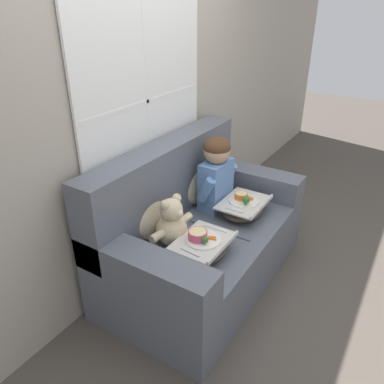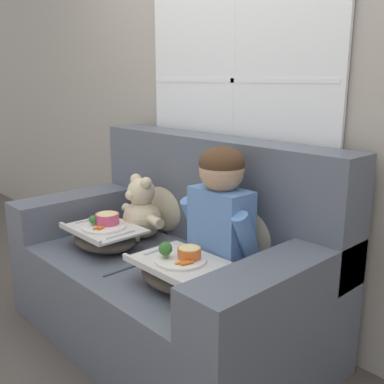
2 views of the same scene
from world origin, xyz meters
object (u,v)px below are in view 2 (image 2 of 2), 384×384
Objects in this scene: couch at (175,269)px; throw_pillow_behind_teddy at (166,200)px; child_figure at (221,204)px; throw_pillow_behind_child at (246,224)px; lap_tray_child at (181,272)px; lap_tray_teddy at (105,236)px; teddy_bear at (141,212)px.

couch is 0.46m from throw_pillow_behind_teddy.
child_figure reaches higher than couch.
throw_pillow_behind_teddy is at bearing 180.00° from throw_pillow_behind_child.
lap_tray_child is at bearing -36.72° from couch.
couch is 4.15× the size of lap_tray_teddy.
couch is 4.28× the size of teddy_bear.
child_figure is at bearing -16.50° from throw_pillow_behind_teddy.
throw_pillow_behind_child reaches higher than lap_tray_child.
throw_pillow_behind_child is 0.99× the size of lap_tray_child.
teddy_bear reaches higher than lap_tray_teddy.
lap_tray_teddy is (-0.61, 0.00, 0.00)m from lap_tray_child.
child_figure reaches higher than teddy_bear.
throw_pillow_behind_child is 1.06× the size of teddy_bear.
throw_pillow_behind_teddy is (-0.30, 0.20, 0.28)m from couch.
lap_tray_teddy is (-0.61, -0.42, -0.12)m from throw_pillow_behind_child.
throw_pillow_behind_teddy is 0.44m from lap_tray_teddy.
child_figure is 1.46× the size of lap_tray_teddy.
couch is 0.51m from child_figure.
teddy_bear is 0.25m from lap_tray_teddy.
teddy_bear is at bearing 89.82° from lap_tray_teddy.
lap_tray_child is at bearing -0.12° from lap_tray_teddy.
child_figure is at bearing 3.50° from couch.
teddy_bear is 0.66m from lap_tray_child.
lap_tray_teddy is (-0.61, -0.24, -0.25)m from child_figure.
couch is 0.46m from throw_pillow_behind_child.
couch is at bearing -2.77° from teddy_bear.
lap_tray_teddy is at bearing -143.57° from couch.
couch is at bearing 143.28° from lap_tray_child.
teddy_bear is (-0.61, -0.00, -0.17)m from child_figure.
throw_pillow_behind_teddy is 0.65× the size of child_figure.
lap_tray_child is 1.04× the size of lap_tray_teddy.
lap_tray_child is at bearing -90.03° from child_figure.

